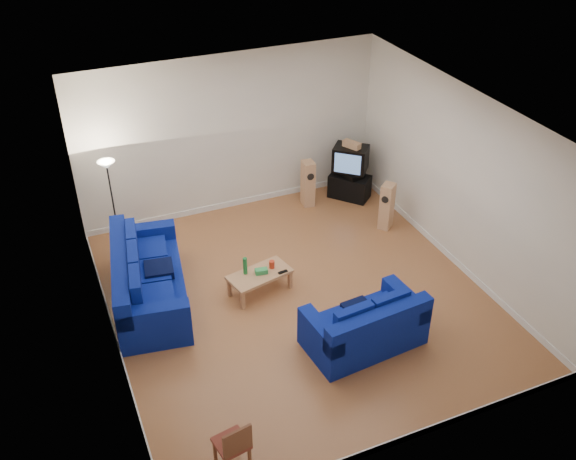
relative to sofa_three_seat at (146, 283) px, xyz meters
name	(u,v)px	position (x,y,z in m)	size (l,w,h in m)	color
room	(298,219)	(2.32, -0.88, 1.18)	(6.01, 6.51, 3.21)	brown
sofa_three_seat	(146,283)	(0.00, 0.00, 0.00)	(1.47, 2.66, 0.97)	#09145D
sofa_loveseat	(366,328)	(2.80, -2.34, -0.03)	(1.82, 1.13, 0.87)	#09145D
coffee_table	(260,276)	(1.80, -0.50, -0.03)	(1.14, 0.74, 0.38)	tan
bottle	(245,266)	(1.59, -0.41, 0.17)	(0.07, 0.07, 0.31)	#197233
tissue_box	(261,271)	(1.83, -0.51, 0.06)	(0.21, 0.11, 0.08)	green
red_canister	(272,264)	(2.05, -0.43, 0.09)	(0.09, 0.09, 0.13)	red
remote	(283,272)	(2.17, -0.63, 0.03)	(0.17, 0.05, 0.02)	black
tv_stand	(350,186)	(4.68, 1.75, -0.11)	(0.82, 0.46, 0.50)	black
av_receiver	(351,173)	(4.69, 1.75, 0.19)	(0.47, 0.38, 0.11)	black
television	(350,159)	(4.69, 1.80, 0.51)	(0.83, 0.82, 0.52)	black
centre_speaker	(352,145)	(4.68, 1.78, 0.84)	(0.37, 0.15, 0.13)	tan
speaker_left	(308,183)	(3.74, 1.81, 0.13)	(0.25, 0.32, 0.97)	tan
speaker_right	(387,206)	(4.77, 0.42, 0.11)	(0.35, 0.34, 0.94)	tan
floor_lamp	(109,177)	(-0.13, 1.76, 1.12)	(0.31, 0.31, 1.79)	black
dining_chair	(234,444)	(0.27, -3.64, 0.09)	(0.44, 0.44, 0.80)	brown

